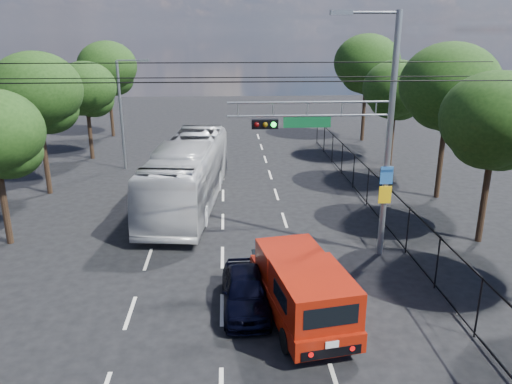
{
  "coord_description": "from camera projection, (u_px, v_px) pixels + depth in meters",
  "views": [
    {
      "loc": [
        0.26,
        -10.52,
        8.81
      ],
      "look_at": [
        1.36,
        7.91,
        2.8
      ],
      "focal_mm": 35.0,
      "sensor_mm": 36.0,
      "label": 1
    }
  ],
  "objects": [
    {
      "name": "fence_right",
      "position": [
        378.0,
        197.0,
        24.36
      ],
      "size": [
        0.06,
        34.03,
        2.0
      ],
      "color": "black",
      "rests_on": "ground"
    },
    {
      "name": "tree_right_b",
      "position": [
        495.0,
        127.0,
        20.33
      ],
      "size": [
        4.5,
        4.5,
        7.31
      ],
      "color": "black",
      "rests_on": "ground"
    },
    {
      "name": "tree_left_c",
      "position": [
        38.0,
        97.0,
        26.63
      ],
      "size": [
        4.8,
        4.8,
        7.8
      ],
      "color": "black",
      "rests_on": "ground"
    },
    {
      "name": "tree_right_c",
      "position": [
        449.0,
        92.0,
        25.85
      ],
      "size": [
        5.1,
        5.1,
        8.29
      ],
      "color": "black",
      "rests_on": "ground"
    },
    {
      "name": "signal_mast",
      "position": [
        359.0,
        128.0,
        18.96
      ],
      "size": [
        6.43,
        0.39,
        9.5
      ],
      "color": "slate",
      "rests_on": "ground"
    },
    {
      "name": "utility_wires",
      "position": [
        219.0,
        74.0,
        18.84
      ],
      "size": [
        22.0,
        5.04,
        0.74
      ],
      "color": "black",
      "rests_on": "ground"
    },
    {
      "name": "tree_right_d",
      "position": [
        396.0,
        93.0,
        32.75
      ],
      "size": [
        4.32,
        4.32,
        7.02
      ],
      "color": "black",
      "rests_on": "ground"
    },
    {
      "name": "white_van",
      "position": [
        171.0,
        169.0,
        30.19
      ],
      "size": [
        1.75,
        4.74,
        1.55
      ],
      "primitive_type": "imported",
      "rotation": [
        0.0,
        0.0,
        0.02
      ],
      "color": "white",
      "rests_on": "ground"
    },
    {
      "name": "streetlight_left",
      "position": [
        123.0,
        110.0,
        32.0
      ],
      "size": [
        2.09,
        0.22,
        7.08
      ],
      "color": "slate",
      "rests_on": "ground"
    },
    {
      "name": "tree_right_e",
      "position": [
        367.0,
        68.0,
        40.02
      ],
      "size": [
        5.28,
        5.28,
        8.58
      ],
      "color": "black",
      "rests_on": "ground"
    },
    {
      "name": "navy_hatchback",
      "position": [
        245.0,
        290.0,
        16.41
      ],
      "size": [
        1.63,
        3.87,
        1.31
      ],
      "primitive_type": "imported",
      "rotation": [
        0.0,
        0.0,
        0.02
      ],
      "color": "black",
      "rests_on": "ground"
    },
    {
      "name": "white_bus",
      "position": [
        188.0,
        173.0,
        25.99
      ],
      "size": [
        4.12,
        12.37,
        3.38
      ],
      "primitive_type": "imported",
      "rotation": [
        0.0,
        0.0,
        -0.11
      ],
      "color": "silver",
      "rests_on": "ground"
    },
    {
      "name": "tree_left_e",
      "position": [
        108.0,
        71.0,
        41.78
      ],
      "size": [
        4.92,
        4.92,
        7.99
      ],
      "color": "black",
      "rests_on": "ground"
    },
    {
      "name": "lane_markings",
      "position": [
        223.0,
        207.0,
        25.98
      ],
      "size": [
        6.12,
        38.0,
        0.01
      ],
      "color": "beige",
      "rests_on": "ground"
    },
    {
      "name": "red_pickup",
      "position": [
        301.0,
        287.0,
        15.64
      ],
      "size": [
        2.96,
        5.89,
        2.1
      ],
      "color": "black",
      "rests_on": "ground"
    },
    {
      "name": "tree_left_d",
      "position": [
        86.0,
        92.0,
        34.45
      ],
      "size": [
        4.2,
        4.2,
        6.83
      ],
      "color": "black",
      "rests_on": "ground"
    }
  ]
}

